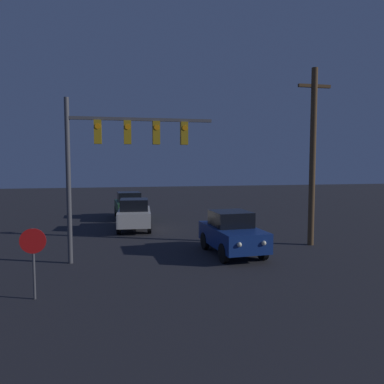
{
  "coord_description": "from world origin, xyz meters",
  "views": [
    {
      "loc": [
        -3.08,
        0.85,
        3.85
      ],
      "look_at": [
        0.0,
        15.6,
        2.66
      ],
      "focal_mm": 35.0,
      "sensor_mm": 36.0,
      "label": 1
    }
  ],
  "objects_px": {
    "car_near": "(232,233)",
    "stop_sign": "(33,250)",
    "car_mid": "(134,214)",
    "traffic_signal_mast": "(116,148)",
    "car_far": "(129,205)",
    "utility_pole": "(313,155)"
  },
  "relations": [
    {
      "from": "utility_pole",
      "to": "traffic_signal_mast",
      "type": "bearing_deg",
      "value": -173.3
    },
    {
      "from": "car_near",
      "to": "traffic_signal_mast",
      "type": "bearing_deg",
      "value": -2.72
    },
    {
      "from": "car_near",
      "to": "car_far",
      "type": "relative_size",
      "value": 1.0
    },
    {
      "from": "car_near",
      "to": "utility_pole",
      "type": "xyz_separation_m",
      "value": [
        4.15,
        0.94,
        3.31
      ]
    },
    {
      "from": "stop_sign",
      "to": "utility_pole",
      "type": "relative_size",
      "value": 0.25
    },
    {
      "from": "car_near",
      "to": "stop_sign",
      "type": "height_order",
      "value": "stop_sign"
    },
    {
      "from": "car_near",
      "to": "stop_sign",
      "type": "xyz_separation_m",
      "value": [
        -7.05,
        -3.85,
        0.51
      ]
    },
    {
      "from": "car_mid",
      "to": "traffic_signal_mast",
      "type": "bearing_deg",
      "value": -94.52
    },
    {
      "from": "car_near",
      "to": "utility_pole",
      "type": "bearing_deg",
      "value": -171.21
    },
    {
      "from": "car_mid",
      "to": "car_near",
      "type": "bearing_deg",
      "value": -56.26
    },
    {
      "from": "car_mid",
      "to": "car_far",
      "type": "bearing_deg",
      "value": 95.27
    },
    {
      "from": "stop_sign",
      "to": "utility_pole",
      "type": "height_order",
      "value": "utility_pole"
    },
    {
      "from": "car_near",
      "to": "utility_pole",
      "type": "height_order",
      "value": "utility_pole"
    },
    {
      "from": "car_mid",
      "to": "traffic_signal_mast",
      "type": "height_order",
      "value": "traffic_signal_mast"
    },
    {
      "from": "car_far",
      "to": "utility_pole",
      "type": "distance_m",
      "value": 13.38
    },
    {
      "from": "car_mid",
      "to": "traffic_signal_mast",
      "type": "xyz_separation_m",
      "value": [
        -1.0,
        -6.61,
        3.51
      ]
    },
    {
      "from": "traffic_signal_mast",
      "to": "utility_pole",
      "type": "relative_size",
      "value": 0.77
    },
    {
      "from": "stop_sign",
      "to": "utility_pole",
      "type": "bearing_deg",
      "value": 23.16
    },
    {
      "from": "car_near",
      "to": "car_far",
      "type": "distance_m",
      "value": 11.8
    },
    {
      "from": "utility_pole",
      "to": "stop_sign",
      "type": "bearing_deg",
      "value": -156.84
    },
    {
      "from": "traffic_signal_mast",
      "to": "car_far",
      "type": "bearing_deg",
      "value": 85.44
    },
    {
      "from": "car_far",
      "to": "traffic_signal_mast",
      "type": "height_order",
      "value": "traffic_signal_mast"
    }
  ]
}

